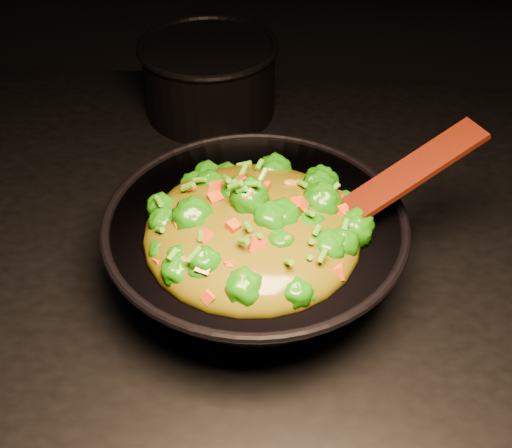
# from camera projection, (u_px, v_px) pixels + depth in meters

# --- Properties ---
(stovetop) EXTENTS (1.20, 0.90, 0.90)m
(stovetop) POSITION_uv_depth(u_px,v_px,m) (246.00, 410.00, 1.20)
(stovetop) COLOR black
(stovetop) RESTS_ON ground
(wok) EXTENTS (0.37, 0.37, 0.10)m
(wok) POSITION_uv_depth(u_px,v_px,m) (255.00, 250.00, 0.81)
(wok) COLOR black
(wok) RESTS_ON stovetop
(stir_fry) EXTENTS (0.34, 0.34, 0.09)m
(stir_fry) POSITION_uv_depth(u_px,v_px,m) (252.00, 208.00, 0.72)
(stir_fry) COLOR #1B6C07
(stir_fry) RESTS_ON wok
(spatula) EXTENTS (0.24, 0.17, 0.11)m
(spatula) POSITION_uv_depth(u_px,v_px,m) (381.00, 191.00, 0.74)
(spatula) COLOR #371108
(spatula) RESTS_ON wok
(back_pot) EXTENTS (0.28, 0.28, 0.13)m
(back_pot) POSITION_uv_depth(u_px,v_px,m) (210.00, 78.00, 1.11)
(back_pot) COLOR black
(back_pot) RESTS_ON stovetop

